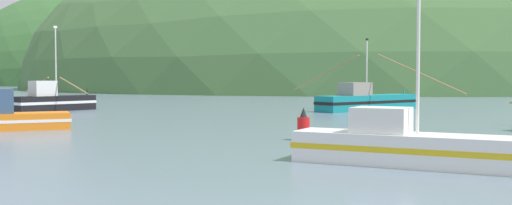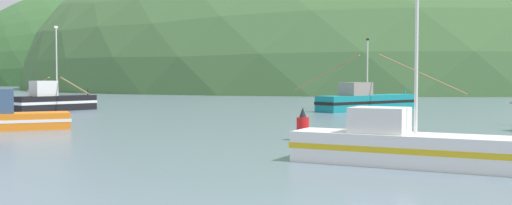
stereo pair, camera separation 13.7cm
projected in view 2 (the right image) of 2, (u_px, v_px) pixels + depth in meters
The scene contains 6 objects.
hill_mid_left at pixel (400, 87), 175.79m from camera, with size 211.99×169.59×100.76m, color #47703D.
hill_far_center at pixel (156, 84), 247.46m from camera, with size 159.40×127.52×86.05m, color #386633.
fishing_boat_teal at pixel (367, 101), 55.05m from camera, with size 11.60×17.94×6.70m.
fishing_boat_white at pixel (413, 147), 20.70m from camera, with size 8.33×6.97×6.61m.
fishing_boat_black at pixel (54, 101), 54.47m from camera, with size 7.27×8.76×7.81m.
channel_buoy at pixel (303, 127), 29.14m from camera, with size 0.61×0.61×1.64m.
Camera 2 is at (-3.91, -11.35, 3.15)m, focal length 41.49 mm.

